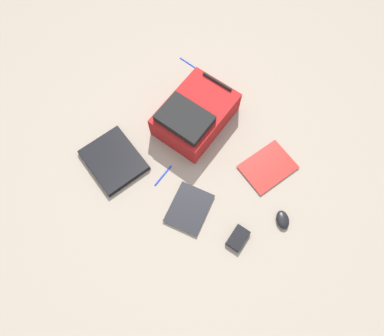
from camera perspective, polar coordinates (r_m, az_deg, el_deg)
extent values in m
plane|color=gray|center=(1.79, -0.33, -0.51)|extent=(3.72, 3.72, 0.00)
cube|color=maroon|center=(1.86, 0.62, 9.22)|extent=(0.36, 0.47, 0.15)
cube|color=black|center=(1.74, -1.29, 8.57)|extent=(0.29, 0.23, 0.04)
cylinder|color=black|center=(1.89, 4.39, 14.70)|extent=(0.19, 0.04, 0.02)
cube|color=black|center=(1.86, -13.35, 1.30)|extent=(0.36, 0.31, 0.02)
cube|color=black|center=(1.84, -13.46, 1.49)|extent=(0.35, 0.31, 0.01)
cube|color=silver|center=(1.84, 12.98, 0.16)|extent=(0.25, 0.30, 0.01)
cube|color=red|center=(1.84, 13.02, 0.23)|extent=(0.25, 0.31, 0.00)
cube|color=silver|center=(1.72, -0.48, -7.02)|extent=(0.25, 0.28, 0.01)
cube|color=black|center=(1.71, -0.48, -6.95)|extent=(0.26, 0.29, 0.00)
ellipsoid|color=black|center=(1.76, 15.43, -8.61)|extent=(0.12, 0.11, 0.03)
cube|color=black|center=(1.70, 7.96, -11.91)|extent=(0.09, 0.13, 0.03)
cylinder|color=#1933B2|center=(1.78, -5.03, -1.28)|extent=(0.03, 0.14, 0.01)
cylinder|color=#1933B2|center=(2.15, -0.47, 17.63)|extent=(0.15, 0.02, 0.01)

